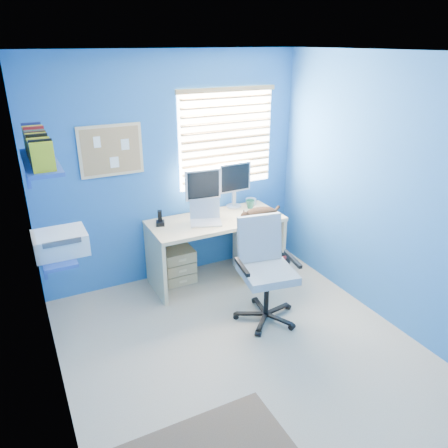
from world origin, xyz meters
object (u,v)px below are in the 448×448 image
desk (216,249)px  office_chair (265,283)px  cat (260,214)px  tower_pc (249,254)px  laptop (206,214)px

desk → office_chair: (0.09, -0.90, 0.01)m
cat → tower_pc: cat is taller
laptop → office_chair: office_chair is taller
laptop → cat: (0.58, -0.17, -0.04)m
laptop → tower_pc: laptop is taller
office_chair → desk: bearing=95.9°
laptop → office_chair: bearing=-54.8°
laptop → desk: bearing=38.7°
desk → laptop: bearing=-160.9°
tower_pc → office_chair: size_ratio=0.44×
cat → desk: bearing=143.3°
laptop → office_chair: (0.24, -0.85, -0.47)m
desk → tower_pc: (0.42, -0.03, -0.14)m
desk → cat: size_ratio=3.81×
laptop → tower_pc: (0.56, 0.02, -0.62)m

